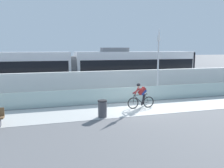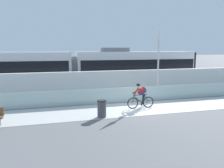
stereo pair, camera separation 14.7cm
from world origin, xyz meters
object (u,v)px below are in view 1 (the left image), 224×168
Objects in this scene: tram at (73,70)px; lamp_post_antenna at (158,55)px; cyclist_on_bike at (141,96)px; trash_bin at (102,109)px.

lamp_post_antenna is at bearing -39.51° from tram.
cyclist_on_bike is at bearing -63.04° from tram.
trash_bin is at bearing -145.92° from lamp_post_antenna.
trash_bin is at bearing -85.24° from tram.
cyclist_on_bike is 1.84× the size of trash_bin.
lamp_post_antenna is 5.42× the size of trash_bin.
tram is at bearing 116.96° from cyclist_on_bike.
trash_bin is (-2.81, -1.25, -0.30)m from cyclist_on_bike.
tram is at bearing 94.76° from trash_bin.
lamp_post_antenna is at bearing 44.13° from cyclist_on_bike.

